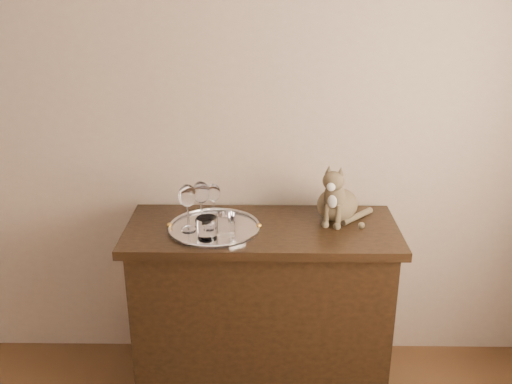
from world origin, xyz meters
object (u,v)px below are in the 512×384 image
wine_glass_b (213,202)px  wine_glass_c (188,207)px  tumbler_a (226,224)px  sideboard (262,310)px  cat (338,190)px  tumbler_b (207,228)px  tray (214,229)px  wine_glass_d (202,204)px  wine_glass_a (201,201)px

wine_glass_b → wine_glass_c: 0.15m
tumbler_a → sideboard: bearing=30.9°
cat → tumbler_b: bearing=-137.9°
tray → wine_glass_d: bearing=158.1°
tumbler_a → wine_glass_c: bearing=166.6°
wine_glass_a → wine_glass_b: wine_glass_a is taller
wine_glass_a → wine_glass_b: bearing=11.9°
tray → cat: bearing=12.7°
wine_glass_d → cat: (0.60, 0.10, 0.03)m
tumbler_a → tumbler_b: 0.09m
wine_glass_d → sideboard: bearing=1.8°
tumbler_a → tumbler_b: bearing=-148.0°
tumbler_a → cat: bearing=20.5°
wine_glass_c → tumbler_a: 0.18m
wine_glass_b → wine_glass_c: (-0.10, -0.11, 0.02)m
wine_glass_b → cat: bearing=3.6°
sideboard → wine_glass_c: size_ratio=5.76×
tumbler_a → cat: 0.53m
wine_glass_b → tumbler_a: (0.06, -0.15, -0.04)m
wine_glass_b → sideboard: bearing=-15.2°
tray → wine_glass_a: wine_glass_a is taller
tray → wine_glass_a: bearing=129.6°
wine_glass_d → tray: bearing=-21.9°
tumbler_b → tray: bearing=79.0°
wine_glass_c → wine_glass_d: wine_glass_c is taller
sideboard → wine_glass_c: 0.63m
wine_glass_b → tumbler_a: bearing=-67.0°
wine_glass_b → cat: cat is taller
cat → wine_glass_b: bearing=-156.6°
tray → tumbler_a: (0.05, -0.06, 0.05)m
tray → wine_glass_b: bearing=95.7°
sideboard → wine_glass_c: bearing=-170.7°
wine_glass_d → wine_glass_b: bearing=55.4°
sideboard → wine_glass_b: size_ratio=7.06×
wine_glass_b → cat: (0.55, 0.03, 0.05)m
wine_glass_b → wine_glass_c: size_ratio=0.82×
wine_glass_c → tumbler_b: wine_glass_c is taller
tray → cat: 0.58m
sideboard → tumbler_a: 0.51m
wine_glass_b → wine_glass_d: size_ratio=0.83×
wine_glass_b → tumbler_a: wine_glass_b is taller
sideboard → wine_glass_d: size_ratio=5.87×
wine_glass_a → wine_glass_d: size_ratio=0.91×
tumbler_a → wine_glass_d: bearing=142.8°
sideboard → wine_glass_b: (-0.22, 0.06, 0.52)m
tumbler_b → cat: bearing=22.2°
tray → tumbler_b: tumbler_b is taller
sideboard → tumbler_b: 0.55m
wine_glass_d → cat: bearing=9.5°
wine_glass_a → tumbler_a: (0.12, -0.14, -0.05)m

